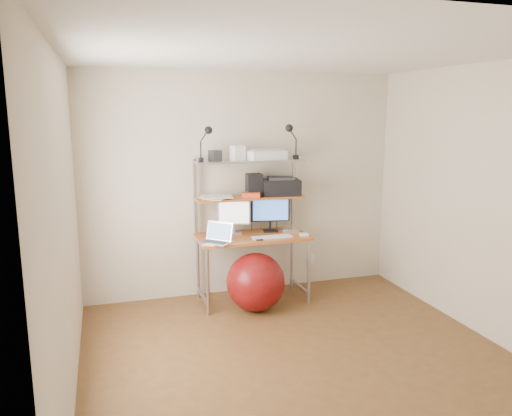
{
  "coord_description": "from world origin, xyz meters",
  "views": [
    {
      "loc": [
        -1.52,
        -3.59,
        2.07
      ],
      "look_at": [
        -0.05,
        1.15,
        1.1
      ],
      "focal_mm": 35.0,
      "sensor_mm": 36.0,
      "label": 1
    }
  ],
  "objects_px": {
    "printer": "(281,186)",
    "laptop": "(218,238)",
    "monitor_black": "(270,212)",
    "exercise_ball": "(256,282)",
    "monitor_silver": "(234,215)"
  },
  "relations": [
    {
      "from": "printer",
      "to": "laptop",
      "type": "bearing_deg",
      "value": -149.42
    },
    {
      "from": "monitor_black",
      "to": "exercise_ball",
      "type": "height_order",
      "value": "monitor_black"
    },
    {
      "from": "laptop",
      "to": "printer",
      "type": "relative_size",
      "value": 0.82
    },
    {
      "from": "monitor_black",
      "to": "printer",
      "type": "relative_size",
      "value": 0.96
    },
    {
      "from": "exercise_ball",
      "to": "monitor_silver",
      "type": "bearing_deg",
      "value": 107.04
    },
    {
      "from": "monitor_silver",
      "to": "exercise_ball",
      "type": "xyz_separation_m",
      "value": [
        0.12,
        -0.41,
        -0.64
      ]
    },
    {
      "from": "monitor_silver",
      "to": "laptop",
      "type": "distance_m",
      "value": 0.42
    },
    {
      "from": "monitor_silver",
      "to": "printer",
      "type": "height_order",
      "value": "printer"
    },
    {
      "from": "monitor_black",
      "to": "printer",
      "type": "distance_m",
      "value": 0.31
    },
    {
      "from": "monitor_silver",
      "to": "laptop",
      "type": "bearing_deg",
      "value": -115.8
    },
    {
      "from": "monitor_black",
      "to": "exercise_ball",
      "type": "relative_size",
      "value": 0.72
    },
    {
      "from": "exercise_ball",
      "to": "laptop",
      "type": "bearing_deg",
      "value": 163.98
    },
    {
      "from": "laptop",
      "to": "monitor_silver",
      "type": "bearing_deg",
      "value": 93.25
    },
    {
      "from": "printer",
      "to": "monitor_black",
      "type": "bearing_deg",
      "value": -174.41
    },
    {
      "from": "monitor_silver",
      "to": "printer",
      "type": "distance_m",
      "value": 0.62
    }
  ]
}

